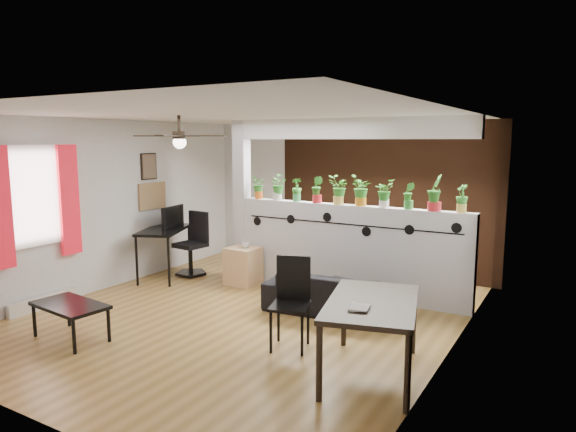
% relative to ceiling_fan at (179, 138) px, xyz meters
% --- Properties ---
extents(room_shell, '(6.30, 7.10, 2.90)m').
position_rel_ceiling_fan_xyz_m(room_shell, '(0.80, 0.30, -1.01)').
color(room_shell, brown).
rests_on(room_shell, ground).
extents(partition_wall, '(3.60, 0.18, 1.35)m').
position_rel_ceiling_fan_xyz_m(partition_wall, '(1.60, 1.80, -1.64)').
color(partition_wall, '#BCBCC1').
rests_on(partition_wall, ground).
extents(ceiling_header, '(3.60, 0.18, 0.30)m').
position_rel_ceiling_fan_xyz_m(ceiling_header, '(1.60, 1.80, 0.14)').
color(ceiling_header, silver).
rests_on(ceiling_header, room_shell).
extents(pier_column, '(0.22, 0.20, 2.60)m').
position_rel_ceiling_fan_xyz_m(pier_column, '(-0.31, 1.80, -1.01)').
color(pier_column, '#BCBCC1').
rests_on(pier_column, ground).
extents(brick_panel, '(3.90, 0.05, 2.60)m').
position_rel_ceiling_fan_xyz_m(brick_panel, '(1.60, 3.27, -1.01)').
color(brick_panel, brown).
rests_on(brick_panel, ground).
extents(vine_decal, '(3.31, 0.01, 0.30)m').
position_rel_ceiling_fan_xyz_m(vine_decal, '(1.60, 1.70, -1.23)').
color(vine_decal, black).
rests_on(vine_decal, partition_wall).
extents(window_assembly, '(0.09, 1.30, 1.55)m').
position_rel_ceiling_fan_xyz_m(window_assembly, '(-1.76, -0.90, -0.81)').
color(window_assembly, white).
rests_on(window_assembly, room_shell).
extents(baseboard_heater, '(0.08, 1.00, 0.18)m').
position_rel_ceiling_fan_xyz_m(baseboard_heater, '(-1.74, -0.90, -2.22)').
color(baseboard_heater, silver).
rests_on(baseboard_heater, ground).
extents(corkboard, '(0.03, 0.60, 0.45)m').
position_rel_ceiling_fan_xyz_m(corkboard, '(-1.78, 1.25, -0.96)').
color(corkboard, olive).
rests_on(corkboard, room_shell).
extents(framed_art, '(0.03, 0.34, 0.44)m').
position_rel_ceiling_fan_xyz_m(framed_art, '(-1.78, 1.20, -0.46)').
color(framed_art, '#8C7259').
rests_on(framed_art, room_shell).
extents(ceiling_fan, '(1.19, 1.19, 0.43)m').
position_rel_ceiling_fan_xyz_m(ceiling_fan, '(0.00, 0.00, 0.00)').
color(ceiling_fan, black).
rests_on(ceiling_fan, room_shell).
extents(potted_plant_0, '(0.23, 0.23, 0.38)m').
position_rel_ceiling_fan_xyz_m(potted_plant_0, '(0.02, 1.80, -0.76)').
color(potted_plant_0, orange).
rests_on(potted_plant_0, partition_wall).
extents(potted_plant_1, '(0.25, 0.23, 0.40)m').
position_rel_ceiling_fan_xyz_m(potted_plant_1, '(0.37, 1.80, -0.75)').
color(potted_plant_1, silver).
rests_on(potted_plant_1, partition_wall).
extents(potted_plant_2, '(0.22, 0.22, 0.36)m').
position_rel_ceiling_fan_xyz_m(potted_plant_2, '(0.72, 1.80, -0.77)').
color(potted_plant_2, '#35934B').
rests_on(potted_plant_2, partition_wall).
extents(potted_plant_3, '(0.22, 0.18, 0.40)m').
position_rel_ceiling_fan_xyz_m(potted_plant_3, '(1.07, 1.80, -0.75)').
color(potted_plant_3, red).
rests_on(potted_plant_3, partition_wall).
extents(potted_plant_4, '(0.27, 0.28, 0.42)m').
position_rel_ceiling_fan_xyz_m(potted_plant_4, '(1.42, 1.80, -0.74)').
color(potted_plant_4, '#DFBD4E').
rests_on(potted_plant_4, partition_wall).
extents(potted_plant_5, '(0.20, 0.24, 0.44)m').
position_rel_ceiling_fan_xyz_m(potted_plant_5, '(1.78, 1.80, -0.73)').
color(potted_plant_5, orange).
rests_on(potted_plant_5, partition_wall).
extents(potted_plant_6, '(0.21, 0.24, 0.40)m').
position_rel_ceiling_fan_xyz_m(potted_plant_6, '(2.13, 1.80, -0.75)').
color(potted_plant_6, white).
rests_on(potted_plant_6, partition_wall).
extents(potted_plant_7, '(0.20, 0.18, 0.37)m').
position_rel_ceiling_fan_xyz_m(potted_plant_7, '(2.48, 1.80, -0.77)').
color(potted_plant_7, '#318831').
rests_on(potted_plant_7, partition_wall).
extents(potted_plant_8, '(0.25, 0.29, 0.49)m').
position_rel_ceiling_fan_xyz_m(potted_plant_8, '(2.83, 1.80, -0.71)').
color(potted_plant_8, red).
rests_on(potted_plant_8, partition_wall).
extents(potted_plant_9, '(0.23, 0.22, 0.37)m').
position_rel_ceiling_fan_xyz_m(potted_plant_9, '(3.18, 1.80, -0.77)').
color(potted_plant_9, gold).
rests_on(potted_plant_9, partition_wall).
extents(sofa, '(1.84, 0.89, 0.52)m').
position_rel_ceiling_fan_xyz_m(sofa, '(1.78, 0.98, -2.05)').
color(sofa, black).
rests_on(sofa, ground).
extents(cube_shelf, '(0.49, 0.44, 0.60)m').
position_rel_ceiling_fan_xyz_m(cube_shelf, '(-0.07, 1.46, -2.01)').
color(cube_shelf, tan).
rests_on(cube_shelf, ground).
extents(cup, '(0.13, 0.13, 0.10)m').
position_rel_ceiling_fan_xyz_m(cup, '(-0.02, 1.46, -1.67)').
color(cup, gray).
rests_on(cup, cube_shelf).
extents(computer_desk, '(1.02, 1.29, 0.83)m').
position_rel_ceiling_fan_xyz_m(computer_desk, '(-1.45, 1.15, -1.56)').
color(computer_desk, black).
rests_on(computer_desk, ground).
extents(monitor, '(0.36, 0.12, 0.20)m').
position_rel_ceiling_fan_xyz_m(monitor, '(-1.45, 1.30, -1.38)').
color(monitor, black).
rests_on(monitor, computer_desk).
extents(office_chair, '(0.55, 0.55, 1.06)m').
position_rel_ceiling_fan_xyz_m(office_chair, '(-1.14, 1.52, -1.85)').
color(office_chair, black).
rests_on(office_chair, ground).
extents(dining_table, '(1.16, 1.54, 0.75)m').
position_rel_ceiling_fan_xyz_m(dining_table, '(2.86, -0.52, -1.64)').
color(dining_table, black).
rests_on(dining_table, ground).
extents(book, '(0.22, 0.27, 0.02)m').
position_rel_ceiling_fan_xyz_m(book, '(2.76, -0.82, -1.55)').
color(book, gray).
rests_on(book, dining_table).
extents(folding_chair, '(0.51, 0.51, 1.01)m').
position_rel_ceiling_fan_xyz_m(folding_chair, '(1.82, -0.27, -1.72)').
color(folding_chair, black).
rests_on(folding_chair, ground).
extents(coffee_table, '(0.96, 0.60, 0.43)m').
position_rel_ceiling_fan_xyz_m(coffee_table, '(-0.47, -1.41, -1.93)').
color(coffee_table, black).
rests_on(coffee_table, ground).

